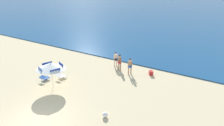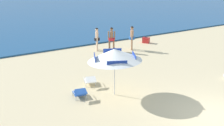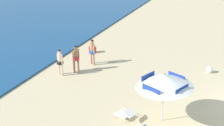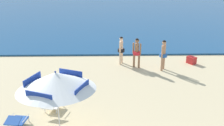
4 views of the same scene
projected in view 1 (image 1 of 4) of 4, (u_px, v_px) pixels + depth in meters
name	position (u px, v px, depth m)	size (l,w,h in m)	color
ground_plane	(38.00, 122.00, 13.60)	(800.00, 800.00, 0.00)	#CCB78C
beach_umbrella_striped_main	(51.00, 66.00, 17.19)	(3.17, 3.19, 2.33)	silver
lounge_chair_under_umbrella	(45.00, 78.00, 18.95)	(0.65, 0.92, 0.49)	#1E4799
lounge_chair_beside_umbrella	(61.00, 76.00, 19.31)	(0.75, 0.98, 0.51)	white
person_standing_near_shore	(116.00, 58.00, 21.74)	(0.39, 0.44, 1.58)	beige
person_standing_beside	(120.00, 61.00, 20.88)	(0.45, 0.40, 1.64)	#8C6042
person_wading_in	(130.00, 65.00, 19.91)	(0.40, 0.43, 1.64)	tan
cooler_box	(151.00, 73.00, 20.06)	(0.56, 0.61, 0.43)	red
beach_ball	(105.00, 115.00, 13.99)	(0.38, 0.38, 0.38)	white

